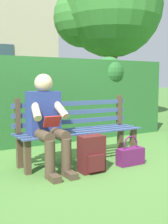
# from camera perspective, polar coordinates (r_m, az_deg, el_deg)

# --- Properties ---
(ground) EXTENTS (60.00, 60.00, 0.00)m
(ground) POSITION_cam_1_polar(r_m,az_deg,el_deg) (3.85, -0.76, -9.85)
(ground) COLOR #477533
(park_bench) EXTENTS (1.71, 0.45, 0.86)m
(park_bench) POSITION_cam_1_polar(r_m,az_deg,el_deg) (3.81, -1.27, -3.39)
(park_bench) COLOR #4C3828
(park_bench) RESTS_ON ground
(person_seated) EXTENTS (0.44, 0.73, 1.15)m
(person_seated) POSITION_cam_1_polar(r_m,az_deg,el_deg) (3.42, -7.34, -1.60)
(person_seated) COLOR navy
(person_seated) RESTS_ON ground
(hedge_backdrop) EXTENTS (5.52, 0.73, 1.53)m
(hedge_backdrop) POSITION_cam_1_polar(r_m,az_deg,el_deg) (4.96, -11.39, 2.54)
(hedge_backdrop) COLOR #265B28
(hedge_backdrop) RESTS_ON ground
(backpack) EXTENTS (0.30, 0.25, 0.43)m
(backpack) POSITION_cam_1_polar(r_m,az_deg,el_deg) (3.39, 1.52, -8.41)
(backpack) COLOR #4C1919
(backpack) RESTS_ON ground
(handbag) EXTENTS (0.36, 0.15, 0.38)m
(handbag) POSITION_cam_1_polar(r_m,az_deg,el_deg) (3.74, 9.23, -8.55)
(handbag) COLOR #59194C
(handbag) RESTS_ON ground
(tree_far) EXTENTS (2.97, 2.83, 4.55)m
(tree_far) POSITION_cam_1_polar(r_m,az_deg,el_deg) (8.61, 4.63, 19.74)
(tree_far) COLOR brown
(tree_far) RESTS_ON ground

